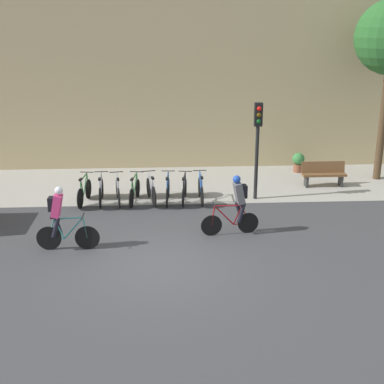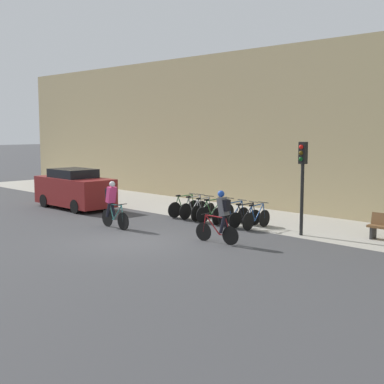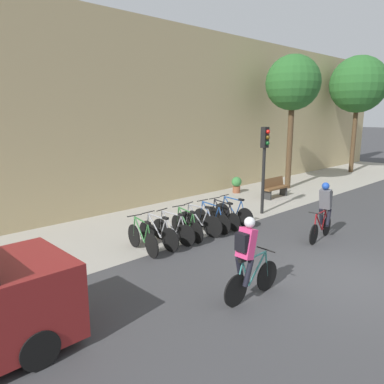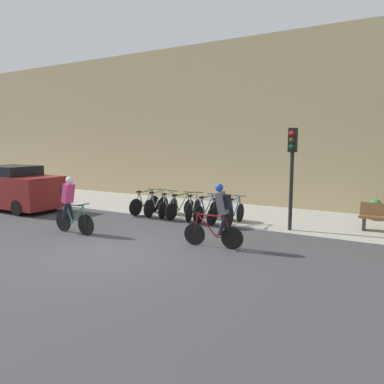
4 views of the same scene
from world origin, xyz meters
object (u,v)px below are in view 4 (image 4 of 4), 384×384
object	(u,v)px
cyclist_pink	(70,203)
parked_car	(14,188)
parked_bike_1	(156,205)
parked_bike_3	(180,208)
parked_bike_6	(220,212)
traffic_light_pole	(292,160)
parked_bike_7	(235,213)
parked_bike_0	(145,204)
parked_bike_2	(168,206)
parked_bike_4	(193,209)
parked_bike_5	(207,210)
cyclist_grey	(220,213)
potted_plant	(375,208)

from	to	relation	value
cyclist_pink	parked_car	xyz separation A→B (m)	(-5.23, 1.70, -0.05)
parked_bike_1	parked_bike_3	distance (m)	1.11
parked_bike_6	parked_car	distance (m)	8.89
traffic_light_pole	parked_bike_7	bearing A→B (deg)	-175.78
parked_bike_0	parked_bike_2	distance (m)	1.11
parked_bike_2	parked_bike_4	xyz separation A→B (m)	(1.11, 0.00, 0.01)
parked_bike_1	parked_bike_4	distance (m)	1.66
parked_bike_7	parked_car	size ratio (longest dim) A/B	0.39
parked_bike_7	parked_bike_1	bearing A→B (deg)	179.99
traffic_light_pole	parked_bike_4	bearing A→B (deg)	-177.77
cyclist_pink	parked_bike_5	xyz separation A→B (m)	(2.87, 3.68, -0.55)
parked_bike_1	parked_bike_4	xyz separation A→B (m)	(1.66, 0.00, 0.00)
cyclist_grey	parked_bike_3	distance (m)	4.20
parked_bike_0	parked_bike_1	bearing A→B (deg)	0.03
cyclist_pink	parked_bike_0	size ratio (longest dim) A/B	1.06
cyclist_grey	parked_car	size ratio (longest dim) A/B	0.41
traffic_light_pole	parked_bike_0	bearing A→B (deg)	-178.62
parked_bike_0	parked_bike_3	xyz separation A→B (m)	(1.66, -0.00, -0.01)
parked_bike_1	cyclist_grey	bearing A→B (deg)	-34.71
cyclist_pink	potted_plant	distance (m)	10.67
parked_bike_3	parked_bike_4	size ratio (longest dim) A/B	1.01
parked_bike_7	parked_car	distance (m)	9.43
cyclist_pink	parked_bike_7	size ratio (longest dim) A/B	1.07
parked_car	parked_bike_6	bearing A→B (deg)	12.89
parked_bike_2	parked_bike_5	size ratio (longest dim) A/B	0.96
parked_bike_5	parked_bike_6	xyz separation A→B (m)	(0.55, -0.00, -0.01)
parked_bike_3	potted_plant	world-z (taller)	parked_bike_3
parked_bike_2	traffic_light_pole	world-z (taller)	traffic_light_pole
cyclist_pink	parked_bike_0	world-z (taller)	cyclist_pink
parked_bike_3	parked_bike_7	size ratio (longest dim) A/B	1.00
potted_plant	parked_car	bearing A→B (deg)	-158.50
cyclist_grey	parked_bike_7	xyz separation A→B (m)	(-0.81, 2.86, -0.55)
parked_bike_1	potted_plant	bearing A→B (deg)	23.71
cyclist_grey	parked_bike_2	distance (m)	4.61
parked_bike_7	parked_car	bearing A→B (deg)	-167.85
parked_bike_0	parked_bike_7	xyz separation A→B (m)	(3.87, -0.00, -0.00)
parked_bike_0	potted_plant	xyz separation A→B (m)	(7.98, 3.26, 0.04)
potted_plant	parked_bike_2	bearing A→B (deg)	-154.61
traffic_light_pole	potted_plant	bearing A→B (deg)	54.37
parked_bike_6	parked_bike_7	size ratio (longest dim) A/B	1.00
cyclist_pink	parked_bike_4	world-z (taller)	cyclist_pink
parked_bike_7	parked_car	world-z (taller)	parked_car
parked_bike_1	parked_bike_5	bearing A→B (deg)	-0.03
parked_bike_4	parked_bike_6	distance (m)	1.10
parked_bike_5	parked_car	world-z (taller)	parked_car
cyclist_grey	parked_car	xyz separation A→B (m)	(-10.02, 0.88, -0.05)
cyclist_pink	cyclist_grey	xyz separation A→B (m)	(4.78, 0.82, 0.00)
parked_bike_6	parked_bike_7	bearing A→B (deg)	0.15
parked_bike_4	parked_car	distance (m)	7.82
parked_bike_5	potted_plant	bearing A→B (deg)	32.03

